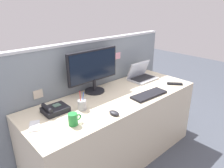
{
  "coord_description": "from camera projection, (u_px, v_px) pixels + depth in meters",
  "views": [
    {
      "loc": [
        -1.32,
        -1.39,
        1.63
      ],
      "look_at": [
        0.0,
        0.05,
        0.86
      ],
      "focal_mm": 33.79,
      "sensor_mm": 36.0,
      "label": 1
    }
  ],
  "objects": [
    {
      "name": "ground_plane",
      "position": [
        115.0,
        156.0,
        2.38
      ],
      "size": [
        10.0,
        10.0,
        0.0
      ],
      "primitive_type": "plane",
      "color": "#424751"
    },
    {
      "name": "desk",
      "position": [
        115.0,
        128.0,
        2.24
      ],
      "size": [
        1.87,
        0.69,
        0.74
      ],
      "primitive_type": "cube",
      "color": "beige",
      "rests_on": "ground_plane"
    },
    {
      "name": "cubicle_divider",
      "position": [
        92.0,
        95.0,
        2.41
      ],
      "size": [
        2.14,
        0.07,
        1.25
      ],
      "color": "gray",
      "rests_on": "ground_plane"
    },
    {
      "name": "desktop_monitor",
      "position": [
        93.0,
        68.0,
        2.14
      ],
      "size": [
        0.6,
        0.21,
        0.44
      ],
      "color": "black",
      "rests_on": "desk"
    },
    {
      "name": "laptop",
      "position": [
        141.0,
        75.0,
        2.56
      ],
      "size": [
        0.33,
        0.23,
        0.21
      ],
      "color": "#B2B5BC",
      "rests_on": "desk"
    },
    {
      "name": "desk_phone",
      "position": [
        54.0,
        109.0,
        1.8
      ],
      "size": [
        0.21,
        0.17,
        0.08
      ],
      "color": "black",
      "rests_on": "desk"
    },
    {
      "name": "keyboard_main",
      "position": [
        149.0,
        95.0,
        2.12
      ],
      "size": [
        0.41,
        0.17,
        0.02
      ],
      "primitive_type": "cube",
      "rotation": [
        0.0,
        0.0,
        -0.06
      ],
      "color": "black",
      "rests_on": "desk"
    },
    {
      "name": "computer_mouse_right_hand",
      "position": [
        114.0,
        113.0,
        1.77
      ],
      "size": [
        0.07,
        0.11,
        0.03
      ],
      "primitive_type": "ellipsoid",
      "rotation": [
        0.0,
        0.0,
        0.09
      ],
      "color": "#232328",
      "rests_on": "desk"
    },
    {
      "name": "pen_cup",
      "position": [
        82.0,
        105.0,
        1.84
      ],
      "size": [
        0.08,
        0.08,
        0.18
      ],
      "color": "#99999E",
      "rests_on": "desk"
    },
    {
      "name": "cell_phone_white_slab",
      "position": [
        34.0,
        126.0,
        1.6
      ],
      "size": [
        0.13,
        0.17,
        0.01
      ],
      "primitive_type": "cube",
      "rotation": [
        0.0,
        0.0,
        -0.46
      ],
      "color": "silver",
      "rests_on": "desk"
    },
    {
      "name": "cell_phone_silver_slab",
      "position": [
        170.0,
        79.0,
        2.57
      ],
      "size": [
        0.1,
        0.16,
        0.01
      ],
      "primitive_type": "cube",
      "rotation": [
        0.0,
        0.0,
        -0.29
      ],
      "color": "#B7BAC1",
      "rests_on": "desk"
    },
    {
      "name": "tv_remote",
      "position": [
        175.0,
        84.0,
        2.4
      ],
      "size": [
        0.14,
        0.16,
        0.02
      ],
      "primitive_type": "cube",
      "rotation": [
        0.0,
        0.0,
        0.71
      ],
      "color": "black",
      "rests_on": "desk"
    },
    {
      "name": "coffee_mug",
      "position": [
        73.0,
        119.0,
        1.61
      ],
      "size": [
        0.11,
        0.07,
        0.1
      ],
      "color": "#238438",
      "rests_on": "desk"
    }
  ]
}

